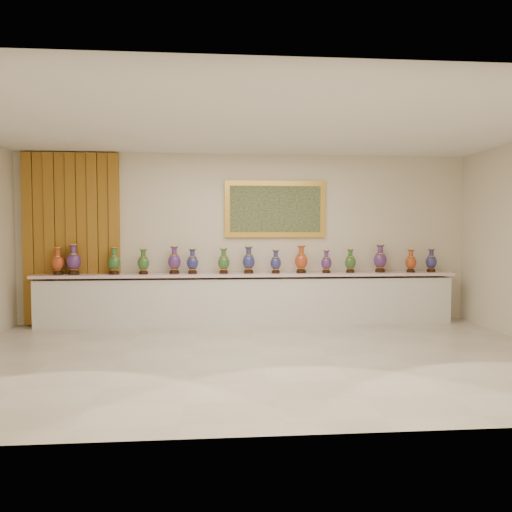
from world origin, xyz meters
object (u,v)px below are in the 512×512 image
Objects in this scene: vase_0 at (58,262)px; vase_2 at (114,262)px; counter at (248,300)px; vase_1 at (74,261)px.

vase_2 is at bearing 0.10° from vase_0.
vase_1 is (-2.96, -0.02, 0.70)m from counter.
vase_2 is at bearing -179.20° from counter.
counter is at bearing 0.80° from vase_2.
vase_2 reaches higher than counter.
vase_0 and vase_2 have the same top height.
vase_0 is at bearing -179.40° from counter.
counter is 15.62× the size of vase_0.
vase_1 is at bearing 3.37° from vase_0.
vase_1 reaches higher than vase_2.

